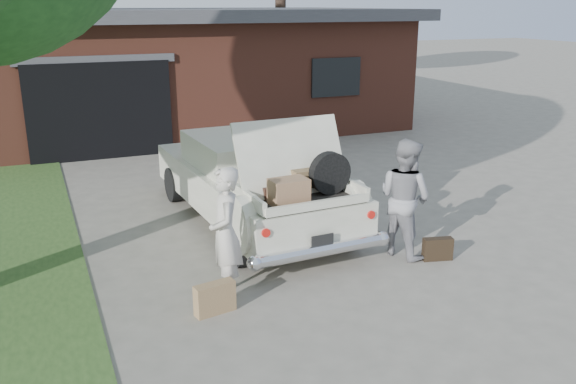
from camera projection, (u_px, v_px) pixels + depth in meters
name	position (u px, v px, depth m)	size (l,w,h in m)	color
ground	(307.00, 288.00, 7.70)	(90.00, 90.00, 0.00)	gray
house	(173.00, 67.00, 17.65)	(12.80, 7.80, 3.30)	brown
sedan	(251.00, 180.00, 9.83)	(2.12, 4.93, 1.92)	silver
woman_left	(225.00, 234.00, 7.27)	(0.59, 0.39, 1.62)	beige
woman_right	(405.00, 198.00, 8.51)	(0.82, 0.64, 1.68)	gray
suitcase_left	(215.00, 298.00, 7.03)	(0.48, 0.15, 0.37)	#9E7A50
suitcase_right	(438.00, 249.00, 8.50)	(0.42, 0.13, 0.32)	black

